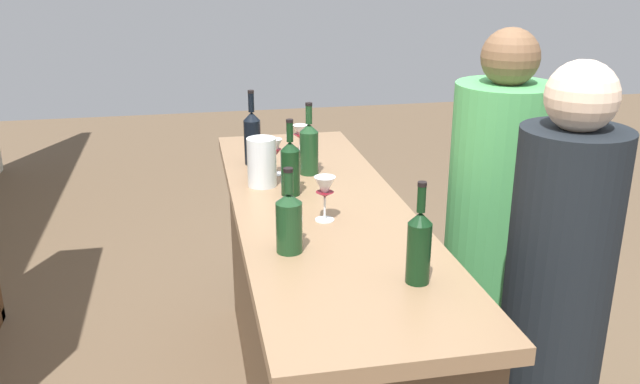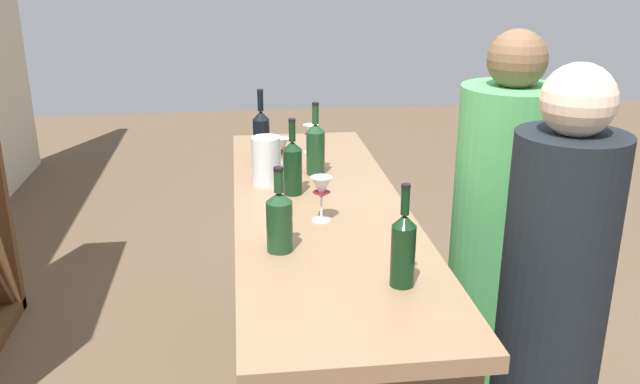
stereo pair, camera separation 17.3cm
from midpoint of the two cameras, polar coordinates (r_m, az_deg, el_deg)
name	(u,v)px [view 2 (the right image)]	position (r m, az deg, el deg)	size (l,w,h in m)	color
bar_counter	(320,318)	(2.75, 1.84, -10.55)	(2.12, 0.64, 0.98)	brown
wine_bottle_leftmost_dark_green	(403,248)	(1.92, 9.59, -4.69)	(0.07, 0.07, 0.30)	black
wine_bottle_second_left_olive_green	(279,220)	(2.12, -1.10, -2.38)	(0.08, 0.08, 0.28)	#193D1E
wine_bottle_center_dark_green	(293,166)	(2.62, -0.43, 2.18)	(0.07, 0.07, 0.30)	black
wine_bottle_second_right_olive_green	(316,147)	(2.86, 1.36, 3.77)	(0.08, 0.08, 0.31)	#193D1E
wine_bottle_rightmost_near_black	(261,135)	(3.02, -3.31, 4.77)	(0.07, 0.07, 0.33)	black
wine_glass_near_left	(311,133)	(3.19, 0.78, 4.94)	(0.07, 0.07, 0.13)	white
wine_glass_near_center	(321,190)	(2.36, 2.23, 0.17)	(0.08, 0.08, 0.16)	white
wine_glass_near_right	(281,150)	(2.87, -1.53, 3.57)	(0.07, 0.07, 0.16)	white
water_pitcher	(266,161)	(2.74, -2.73, 2.61)	(0.12, 0.12, 0.20)	silver
person_left_guest	(499,248)	(2.88, 16.51, -4.55)	(0.47, 0.47, 1.61)	#4CA559
person_center_guest	(550,322)	(2.40, 20.78, -10.22)	(0.41, 0.41, 1.58)	black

